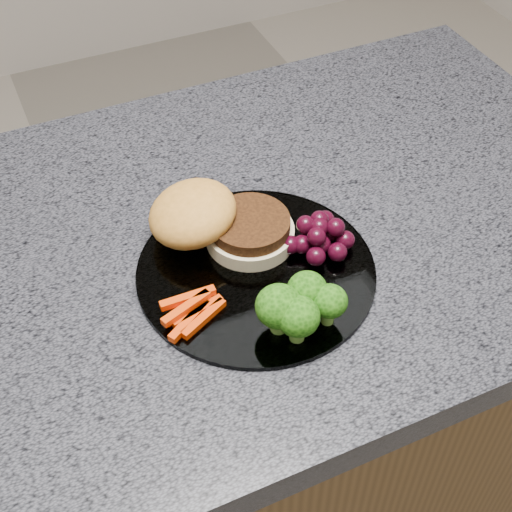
{
  "coord_description": "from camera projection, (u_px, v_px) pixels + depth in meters",
  "views": [
    {
      "loc": [
        -0.12,
        -0.55,
        1.47
      ],
      "look_at": [
        0.09,
        -0.07,
        0.93
      ],
      "focal_mm": 50.0,
      "sensor_mm": 36.0,
      "label": 1
    }
  ],
  "objects": [
    {
      "name": "broccoli",
      "position": [
        299.0,
        305.0,
        0.69
      ],
      "size": [
        0.09,
        0.07,
        0.06
      ],
      "rotation": [
        0.0,
        0.0,
        0.05
      ],
      "color": "#649937",
      "rests_on": "plate"
    },
    {
      "name": "grape_bunch",
      "position": [
        320.0,
        236.0,
        0.78
      ],
      "size": [
        0.08,
        0.07,
        0.04
      ],
      "rotation": [
        0.0,
        0.0,
        0.43
      ],
      "color": "black",
      "rests_on": "plate"
    },
    {
      "name": "carrot_sticks",
      "position": [
        192.0,
        310.0,
        0.72
      ],
      "size": [
        0.07,
        0.05,
        0.02
      ],
      "rotation": [
        0.0,
        0.0,
        0.07
      ],
      "color": "#DC3603",
      "rests_on": "plate"
    },
    {
      "name": "plate",
      "position": [
        256.0,
        271.0,
        0.77
      ],
      "size": [
        0.26,
        0.26,
        0.01
      ],
      "primitive_type": "cylinder",
      "color": "white",
      "rests_on": "countertop"
    },
    {
      "name": "island_cabinet",
      "position": [
        184.0,
        460.0,
        1.13
      ],
      "size": [
        1.2,
        0.6,
        0.86
      ],
      "primitive_type": "cube",
      "color": "#553B1D",
      "rests_on": "ground"
    },
    {
      "name": "burger",
      "position": [
        213.0,
        223.0,
        0.79
      ],
      "size": [
        0.18,
        0.16,
        0.05
      ],
      "rotation": [
        0.0,
        0.0,
        -0.33
      ],
      "color": "beige",
      "rests_on": "plate"
    },
    {
      "name": "countertop",
      "position": [
        155.0,
        267.0,
        0.81
      ],
      "size": [
        1.2,
        0.6,
        0.04
      ],
      "primitive_type": "cube",
      "color": "#44454D",
      "rests_on": "island_cabinet"
    }
  ]
}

